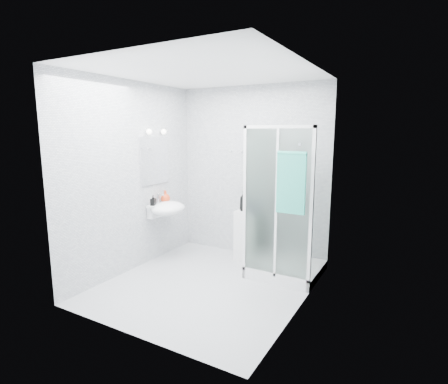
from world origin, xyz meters
The scene contains 12 objects.
room centered at (0.00, 0.00, 1.30)m, with size 2.40×2.60×2.60m.
shower_enclosure centered at (0.67, 0.77, 0.45)m, with size 0.90×0.95×2.00m.
wall_basin centered at (-0.99, 0.45, 0.80)m, with size 0.46×0.56×0.35m.
mirror centered at (-1.19, 0.45, 1.50)m, with size 0.02×0.60×0.70m, color white.
vanity_lights centered at (-1.14, 0.45, 1.92)m, with size 0.10×0.40×0.08m.
wall_hooks centered at (-0.25, 1.26, 1.62)m, with size 0.23×0.06×0.03m.
storage_cabinet centered at (0.06, 1.06, 0.38)m, with size 0.34×0.35×0.76m.
hand_towel centered at (0.94, 0.37, 1.35)m, with size 0.34×0.05×0.73m.
shampoo_bottle_a centered at (0.00, 1.02, 0.91)m, with size 0.11×0.11×0.29m, color black.
shampoo_bottle_b centered at (0.13, 1.03, 0.87)m, with size 0.10×0.10×0.22m, color #110B46.
soap_dispenser_orange centered at (-1.09, 0.55, 0.95)m, with size 0.14×0.14×0.18m, color red.
soap_dispenser_black centered at (-1.09, 0.28, 0.94)m, with size 0.07×0.07×0.15m, color black.
Camera 1 is at (2.25, -3.53, 1.93)m, focal length 28.00 mm.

